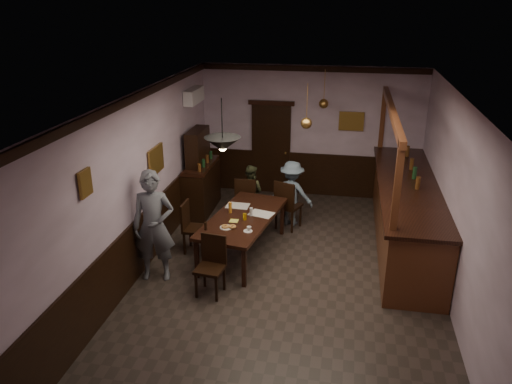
% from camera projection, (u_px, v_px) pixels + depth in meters
% --- Properties ---
extents(room, '(5.01, 8.01, 3.01)m').
position_uv_depth(room, '(289.00, 197.00, 7.71)').
color(room, '#2D2621').
rests_on(room, ground).
extents(dining_table, '(1.35, 2.34, 0.75)m').
position_uv_depth(dining_table, '(243.00, 220.00, 8.88)').
color(dining_table, black).
rests_on(dining_table, ground).
extents(chair_far_left, '(0.45, 0.45, 1.00)m').
position_uv_depth(chair_far_left, '(246.00, 198.00, 10.18)').
color(chair_far_left, black).
rests_on(chair_far_left, ground).
extents(chair_far_right, '(0.58, 0.58, 1.03)m').
position_uv_depth(chair_far_right, '(287.00, 203.00, 9.89)').
color(chair_far_right, black).
rests_on(chair_far_right, ground).
extents(chair_near, '(0.46, 0.46, 0.96)m').
position_uv_depth(chair_near, '(212.00, 262.00, 7.79)').
color(chair_near, black).
rests_on(chair_near, ground).
extents(chair_side, '(0.42, 0.42, 0.96)m').
position_uv_depth(chair_side, '(191.00, 225.00, 9.05)').
color(chair_side, black).
rests_on(chair_side, ground).
extents(person_standing, '(0.76, 0.58, 1.88)m').
position_uv_depth(person_standing, '(154.00, 226.00, 8.04)').
color(person_standing, slate).
rests_on(person_standing, ground).
extents(person_seated_left, '(0.67, 0.58, 1.16)m').
position_uv_depth(person_seated_left, '(250.00, 192.00, 10.42)').
color(person_seated_left, '#444A2C').
rests_on(person_seated_left, ground).
extents(person_seated_right, '(0.96, 0.67, 1.34)m').
position_uv_depth(person_seated_right, '(292.00, 193.00, 10.09)').
color(person_seated_right, slate).
rests_on(person_seated_right, ground).
extents(newspaper_left, '(0.43, 0.31, 0.01)m').
position_uv_depth(newspaper_left, '(238.00, 206.00, 9.29)').
color(newspaper_left, silver).
rests_on(newspaper_left, dining_table).
extents(newspaper_right, '(0.49, 0.40, 0.01)m').
position_uv_depth(newspaper_right, '(261.00, 214.00, 8.94)').
color(newspaper_right, silver).
rests_on(newspaper_right, dining_table).
extents(napkin, '(0.17, 0.17, 0.00)m').
position_uv_depth(napkin, '(234.00, 221.00, 8.67)').
color(napkin, '#E2E654').
rests_on(napkin, dining_table).
extents(saucer, '(0.15, 0.15, 0.01)m').
position_uv_depth(saucer, '(248.00, 231.00, 8.29)').
color(saucer, white).
rests_on(saucer, dining_table).
extents(coffee_cup, '(0.09, 0.09, 0.07)m').
position_uv_depth(coffee_cup, '(249.00, 229.00, 8.28)').
color(coffee_cup, white).
rests_on(coffee_cup, saucer).
extents(pastry_plate, '(0.22, 0.22, 0.01)m').
position_uv_depth(pastry_plate, '(226.00, 227.00, 8.41)').
color(pastry_plate, white).
rests_on(pastry_plate, dining_table).
extents(pastry_ring_a, '(0.13, 0.13, 0.04)m').
position_uv_depth(pastry_ring_a, '(225.00, 226.00, 8.39)').
color(pastry_ring_a, '#C68C47').
rests_on(pastry_ring_a, pastry_plate).
extents(pastry_ring_b, '(0.13, 0.13, 0.04)m').
position_uv_depth(pastry_ring_b, '(232.00, 227.00, 8.38)').
color(pastry_ring_b, '#C68C47').
rests_on(pastry_ring_b, pastry_plate).
extents(soda_can, '(0.07, 0.07, 0.12)m').
position_uv_depth(soda_can, '(245.00, 217.00, 8.70)').
color(soda_can, yellow).
rests_on(soda_can, dining_table).
extents(beer_glass, '(0.06, 0.06, 0.20)m').
position_uv_depth(beer_glass, '(230.00, 208.00, 8.97)').
color(beer_glass, '#BF721E').
rests_on(beer_glass, dining_table).
extents(water_glass, '(0.06, 0.06, 0.15)m').
position_uv_depth(water_glass, '(251.00, 212.00, 8.85)').
color(water_glass, silver).
rests_on(water_glass, dining_table).
extents(pepper_mill, '(0.04, 0.04, 0.14)m').
position_uv_depth(pepper_mill, '(206.00, 226.00, 8.32)').
color(pepper_mill, black).
rests_on(pepper_mill, dining_table).
extents(sideboard, '(0.49, 1.37, 1.81)m').
position_uv_depth(sideboard, '(201.00, 179.00, 10.74)').
color(sideboard, black).
rests_on(sideboard, ground).
extents(bar_counter, '(1.08, 4.63, 2.59)m').
position_uv_depth(bar_counter, '(405.00, 212.00, 9.28)').
color(bar_counter, '#532916').
rests_on(bar_counter, ground).
extents(door_back, '(0.90, 0.06, 2.10)m').
position_uv_depth(door_back, '(271.00, 150.00, 11.64)').
color(door_back, black).
rests_on(door_back, ground).
extents(ac_unit, '(0.20, 0.85, 0.30)m').
position_uv_depth(ac_unit, '(194.00, 96.00, 10.42)').
color(ac_unit, white).
rests_on(ac_unit, ground).
extents(picture_left_small, '(0.04, 0.28, 0.36)m').
position_uv_depth(picture_left_small, '(85.00, 183.00, 6.43)').
color(picture_left_small, olive).
rests_on(picture_left_small, ground).
extents(picture_left_large, '(0.04, 0.62, 0.48)m').
position_uv_depth(picture_left_large, '(156.00, 160.00, 8.79)').
color(picture_left_large, olive).
rests_on(picture_left_large, ground).
extents(picture_back, '(0.55, 0.04, 0.42)m').
position_uv_depth(picture_back, '(351.00, 121.00, 11.06)').
color(picture_back, olive).
rests_on(picture_back, ground).
extents(pendant_iron, '(0.56, 0.56, 0.82)m').
position_uv_depth(pendant_iron, '(223.00, 144.00, 7.59)').
color(pendant_iron, black).
rests_on(pendant_iron, ground).
extents(pendant_brass_mid, '(0.20, 0.20, 0.81)m').
position_uv_depth(pendant_brass_mid, '(306.00, 123.00, 8.82)').
color(pendant_brass_mid, '#BF8C3F').
rests_on(pendant_brass_mid, ground).
extents(pendant_brass_far, '(0.20, 0.20, 0.81)m').
position_uv_depth(pendant_brass_far, '(324.00, 104.00, 10.39)').
color(pendant_brass_far, '#BF8C3F').
rests_on(pendant_brass_far, ground).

